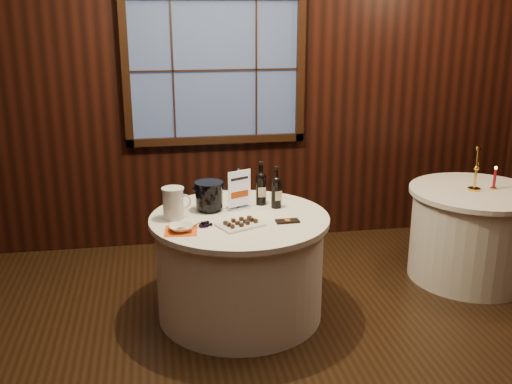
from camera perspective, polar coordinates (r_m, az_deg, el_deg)
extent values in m
cube|color=black|center=(5.54, -3.95, 10.01)|extent=(6.00, 0.02, 3.00)
cube|color=#3D4E80|center=(5.50, -3.94, 11.52)|extent=(1.50, 0.01, 1.20)
cylinder|color=white|center=(4.41, -1.55, -7.29)|extent=(1.20, 1.20, 0.73)
cylinder|color=white|center=(4.26, -1.59, -2.57)|extent=(1.28, 1.28, 0.04)
cylinder|color=white|center=(5.31, 19.88, -3.99)|extent=(1.00, 1.00, 0.73)
cylinder|color=white|center=(5.19, 20.31, -0.02)|extent=(1.08, 1.08, 0.04)
cube|color=#BABAC1|center=(4.41, -1.66, -1.50)|extent=(0.18, 0.15, 0.02)
cube|color=#BABAC1|center=(4.36, -1.68, 0.39)|extent=(0.02, 0.02, 0.29)
cube|color=white|center=(4.35, -1.65, 0.34)|extent=(0.17, 0.08, 0.27)
cylinder|color=black|center=(4.47, 0.48, 0.11)|extent=(0.08, 0.08, 0.21)
sphere|color=black|center=(4.44, 0.49, 1.42)|extent=(0.08, 0.08, 0.08)
cylinder|color=black|center=(4.43, 0.49, 2.15)|extent=(0.03, 0.03, 0.10)
cylinder|color=black|center=(4.42, 0.49, 2.75)|extent=(0.03, 0.03, 0.02)
cube|color=beige|center=(4.44, 0.58, -0.04)|extent=(0.06, 0.00, 0.07)
cylinder|color=black|center=(4.41, 1.94, -0.25)|extent=(0.07, 0.07, 0.20)
sphere|color=black|center=(4.38, 1.96, 1.01)|extent=(0.07, 0.07, 0.07)
cylinder|color=black|center=(4.36, 1.96, 1.70)|extent=(0.03, 0.03, 0.09)
cylinder|color=black|center=(4.35, 1.97, 2.27)|extent=(0.03, 0.03, 0.02)
cube|color=beige|center=(4.37, 2.05, -0.39)|extent=(0.05, 0.02, 0.07)
cylinder|color=black|center=(4.38, -4.46, -1.59)|extent=(0.15, 0.15, 0.03)
cylinder|color=black|center=(4.35, -4.49, -0.36)|extent=(0.20, 0.20, 0.17)
cylinder|color=black|center=(4.32, -4.52, 0.83)|extent=(0.21, 0.21, 0.02)
cube|color=white|center=(4.06, -1.49, -3.14)|extent=(0.35, 0.30, 0.02)
cube|color=black|center=(4.14, 3.01, -2.79)|extent=(0.16, 0.09, 0.01)
cylinder|color=#362913|center=(4.06, -5.73, -3.12)|extent=(0.06, 0.02, 0.03)
cylinder|color=silver|center=(4.21, -7.89, -1.15)|extent=(0.14, 0.14, 0.21)
cylinder|color=silver|center=(4.18, -7.95, 0.31)|extent=(0.16, 0.16, 0.01)
torus|color=silver|center=(4.21, -6.88, -0.96)|extent=(0.11, 0.03, 0.11)
cube|color=#E14B12|center=(4.01, -7.15, -3.68)|extent=(0.23, 0.23, 0.00)
imported|color=white|center=(4.00, -7.16, -3.39)|extent=(0.17, 0.17, 0.04)
cylinder|color=gold|center=(5.16, 20.05, 0.26)|extent=(0.10, 0.10, 0.02)
cylinder|color=gold|center=(5.12, 20.25, 2.07)|extent=(0.02, 0.02, 0.32)
cylinder|color=gold|center=(5.08, 20.45, 3.96)|extent=(0.05, 0.05, 0.03)
cylinder|color=gold|center=(5.25, 21.67, 0.31)|extent=(0.05, 0.05, 0.01)
cylinder|color=#A10C19|center=(5.22, 21.77, 1.20)|extent=(0.02, 0.02, 0.16)
sphere|color=#FFB23F|center=(5.20, 21.88, 2.16)|extent=(0.02, 0.02, 0.02)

